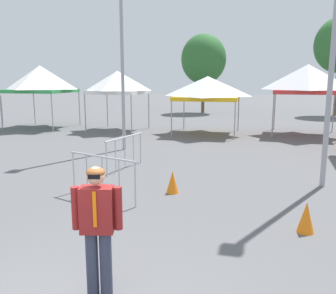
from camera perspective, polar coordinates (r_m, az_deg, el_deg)
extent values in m
cylinder|color=#9E9EA3|center=(26.13, -24.94, 5.66)|extent=(0.06, 0.06, 2.06)
cylinder|color=#9E9EA3|center=(22.53, -25.05, 5.32)|extent=(0.06, 0.06, 2.30)
cylinder|color=#9E9EA3|center=(20.70, -17.97, 5.42)|extent=(0.06, 0.06, 2.30)
cylinder|color=#9E9EA3|center=(25.14, -20.53, 6.09)|extent=(0.06, 0.06, 2.30)
cylinder|color=#9E9EA3|center=(23.52, -13.93, 6.19)|extent=(0.06, 0.06, 2.30)
pyramid|color=white|center=(22.85, -19.66, 10.40)|extent=(3.43, 3.43, 1.38)
cube|color=green|center=(22.86, -19.53, 8.42)|extent=(3.40, 3.40, 0.20)
cylinder|color=#9E9EA3|center=(20.04, -13.06, 5.46)|extent=(0.06, 0.06, 2.27)
cylinder|color=#9E9EA3|center=(18.86, -5.86, 5.37)|extent=(0.06, 0.06, 2.27)
cylinder|color=#9E9EA3|center=(22.43, -9.65, 6.11)|extent=(0.06, 0.06, 2.27)
cylinder|color=#9E9EA3|center=(21.38, -3.09, 6.02)|extent=(0.06, 0.06, 2.27)
pyramid|color=white|center=(20.56, -8.04, 10.42)|extent=(2.97, 2.97, 1.07)
cube|color=white|center=(20.57, -7.99, 8.65)|extent=(2.94, 2.94, 0.20)
cylinder|color=#9E9EA3|center=(18.01, 0.56, 4.75)|extent=(0.06, 0.06, 2.00)
cylinder|color=#9E9EA3|center=(17.55, 10.60, 4.42)|extent=(0.06, 0.06, 2.00)
cylinder|color=#9E9EA3|center=(21.06, 2.55, 5.60)|extent=(0.06, 0.06, 2.00)
cylinder|color=#9E9EA3|center=(20.67, 11.15, 5.31)|extent=(0.06, 0.06, 2.00)
pyramid|color=white|center=(19.18, 6.31, 9.59)|extent=(3.30, 3.30, 1.03)
cube|color=yellow|center=(19.20, 6.27, 7.75)|extent=(3.27, 3.27, 0.20)
cylinder|color=#9E9EA3|center=(18.44, 16.37, 5.01)|extent=(0.06, 0.06, 2.36)
cylinder|color=#9E9EA3|center=(21.54, 16.62, 5.75)|extent=(0.06, 0.06, 2.36)
cylinder|color=#9E9EA3|center=(21.70, 24.86, 5.24)|extent=(0.06, 0.06, 2.36)
pyramid|color=white|center=(19.95, 21.31, 10.34)|extent=(3.47, 3.47, 1.28)
cube|color=red|center=(19.95, 21.17, 8.23)|extent=(3.44, 3.44, 0.20)
cylinder|color=#33384C|center=(5.04, -11.97, -17.83)|extent=(0.16, 0.16, 0.92)
cylinder|color=#33384C|center=(5.01, -9.85, -17.96)|extent=(0.16, 0.16, 0.92)
cube|color=maroon|center=(4.71, -11.24, -9.74)|extent=(0.46, 0.33, 0.60)
cylinder|color=maroon|center=(4.77, -14.47, -9.38)|extent=(0.11, 0.11, 0.56)
cylinder|color=maroon|center=(4.66, -7.95, -9.61)|extent=(0.11, 0.11, 0.56)
sphere|color=#D8A884|center=(4.58, -11.44, -4.50)|extent=(0.23, 0.23, 0.23)
ellipsoid|color=brown|center=(4.57, -11.46, -4.01)|extent=(0.23, 0.23, 0.14)
cube|color=black|center=(4.47, -11.73, -4.67)|extent=(0.15, 0.06, 0.06)
cube|color=orange|center=(4.57, -11.60, -9.72)|extent=(0.05, 0.02, 0.46)
cylinder|color=#9E9EA3|center=(10.40, 25.15, 18.20)|extent=(0.14, 0.14, 8.77)
cylinder|color=#9E9EA3|center=(14.80, -7.35, 16.17)|extent=(0.14, 0.14, 8.59)
cylinder|color=brown|center=(31.86, 5.59, 8.22)|extent=(0.28, 0.28, 3.07)
ellipsoid|color=#2D662D|center=(31.89, 5.69, 13.76)|extent=(3.86, 3.86, 4.25)
cylinder|color=brown|center=(32.05, 25.22, 8.10)|extent=(0.28, 0.28, 3.98)
cylinder|color=#B7BABF|center=(8.62, -10.49, -1.56)|extent=(2.00, 0.74, 0.05)
cylinder|color=#B7BABF|center=(8.11, -5.23, -6.03)|extent=(0.04, 0.04, 1.05)
cylinder|color=#B7BABF|center=(9.44, -14.77, -3.94)|extent=(0.04, 0.04, 1.05)
cylinder|color=#B7BABF|center=(8.39, -7.77, -5.14)|extent=(0.04, 0.04, 0.92)
cylinder|color=#B7BABF|center=(8.73, -10.38, -4.59)|extent=(0.04, 0.04, 0.92)
cylinder|color=#B7BABF|center=(9.09, -12.79, -4.07)|extent=(0.04, 0.04, 0.92)
cylinder|color=#B7BABF|center=(11.48, -6.94, 1.56)|extent=(0.48, 2.06, 0.05)
cylinder|color=#B7BABF|center=(12.41, -4.40, -0.18)|extent=(0.04, 0.04, 1.05)
cylinder|color=#B7BABF|center=(10.77, -9.75, -1.96)|extent=(0.04, 0.04, 1.05)
cylinder|color=#B7BABF|center=(12.00, -5.54, -0.31)|extent=(0.04, 0.04, 0.92)
cylinder|color=#B7BABF|center=(11.56, -6.89, -0.75)|extent=(0.04, 0.04, 0.92)
cylinder|color=#B7BABF|center=(11.13, -8.35, -1.23)|extent=(0.04, 0.04, 0.92)
cone|color=orange|center=(7.34, 21.14, -10.38)|extent=(0.32, 0.32, 0.60)
cone|color=orange|center=(9.16, 0.74, -5.60)|extent=(0.32, 0.32, 0.57)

